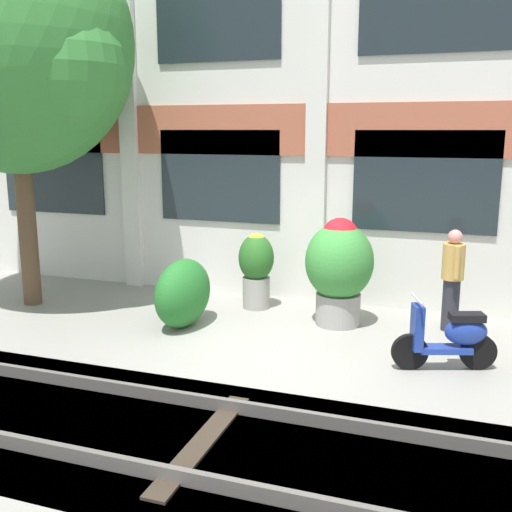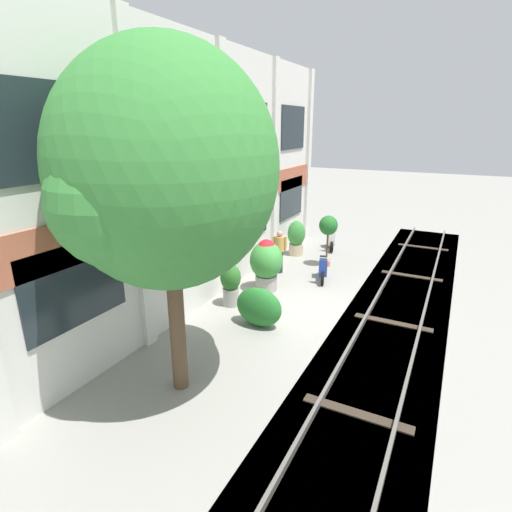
{
  "view_description": "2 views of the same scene",
  "coord_description": "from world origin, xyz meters",
  "px_view_note": "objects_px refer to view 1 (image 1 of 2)",
  "views": [
    {
      "loc": [
        2.49,
        -7.66,
        3.11
      ],
      "look_at": [
        -0.87,
        2.01,
        0.94
      ],
      "focal_mm": 42.0,
      "sensor_mm": 36.0,
      "label": 1
    },
    {
      "loc": [
        -10.46,
        -3.78,
        5.27
      ],
      "look_at": [
        -0.49,
        1.35,
        1.57
      ],
      "focal_mm": 28.0,
      "sensor_mm": 36.0,
      "label": 2
    }
  ],
  "objects_px": {
    "potted_plant_glazed_jar": "(256,266)",
    "topiary_hedge": "(183,293)",
    "potted_plant_stone_basin": "(339,265)",
    "scooter_second_parked": "(450,338)",
    "broadleaf_tree": "(13,49)",
    "resident_by_doorway": "(452,277)"
  },
  "relations": [
    {
      "from": "potted_plant_stone_basin",
      "to": "scooter_second_parked",
      "type": "xyz_separation_m",
      "value": [
        1.76,
        -1.37,
        -0.54
      ]
    },
    {
      "from": "broadleaf_tree",
      "to": "topiary_hedge",
      "type": "distance_m",
      "value": 5.0
    },
    {
      "from": "potted_plant_glazed_jar",
      "to": "topiary_hedge",
      "type": "height_order",
      "value": "potted_plant_glazed_jar"
    },
    {
      "from": "potted_plant_glazed_jar",
      "to": "topiary_hedge",
      "type": "relative_size",
      "value": 1.0
    },
    {
      "from": "topiary_hedge",
      "to": "scooter_second_parked",
      "type": "bearing_deg",
      "value": -6.51
    },
    {
      "from": "broadleaf_tree",
      "to": "potted_plant_stone_basin",
      "type": "distance_m",
      "value": 6.51
    },
    {
      "from": "broadleaf_tree",
      "to": "resident_by_doorway",
      "type": "height_order",
      "value": "broadleaf_tree"
    },
    {
      "from": "potted_plant_stone_basin",
      "to": "potted_plant_glazed_jar",
      "type": "xyz_separation_m",
      "value": [
        -1.56,
        0.44,
        -0.22
      ]
    },
    {
      "from": "potted_plant_glazed_jar",
      "to": "topiary_hedge",
      "type": "xyz_separation_m",
      "value": [
        -0.77,
        -1.34,
        -0.22
      ]
    },
    {
      "from": "broadleaf_tree",
      "to": "scooter_second_parked",
      "type": "distance_m",
      "value": 8.3
    },
    {
      "from": "scooter_second_parked",
      "to": "topiary_hedge",
      "type": "height_order",
      "value": "topiary_hedge"
    },
    {
      "from": "resident_by_doorway",
      "to": "scooter_second_parked",
      "type": "bearing_deg",
      "value": 76.96
    },
    {
      "from": "scooter_second_parked",
      "to": "topiary_hedge",
      "type": "xyz_separation_m",
      "value": [
        -4.09,
        0.47,
        0.11
      ]
    },
    {
      "from": "broadleaf_tree",
      "to": "topiary_hedge",
      "type": "relative_size",
      "value": 4.98
    },
    {
      "from": "potted_plant_stone_basin",
      "to": "resident_by_doorway",
      "type": "xyz_separation_m",
      "value": [
        1.72,
        0.29,
        -0.12
      ]
    },
    {
      "from": "potted_plant_stone_basin",
      "to": "potted_plant_glazed_jar",
      "type": "height_order",
      "value": "potted_plant_stone_basin"
    },
    {
      "from": "scooter_second_parked",
      "to": "resident_by_doorway",
      "type": "height_order",
      "value": "resident_by_doorway"
    },
    {
      "from": "potted_plant_glazed_jar",
      "to": "scooter_second_parked",
      "type": "height_order",
      "value": "potted_plant_glazed_jar"
    },
    {
      "from": "potted_plant_stone_basin",
      "to": "topiary_hedge",
      "type": "xyz_separation_m",
      "value": [
        -2.33,
        -0.9,
        -0.44
      ]
    },
    {
      "from": "scooter_second_parked",
      "to": "potted_plant_glazed_jar",
      "type": "bearing_deg",
      "value": -47.6
    },
    {
      "from": "scooter_second_parked",
      "to": "resident_by_doorway",
      "type": "distance_m",
      "value": 1.72
    },
    {
      "from": "potted_plant_stone_basin",
      "to": "scooter_second_parked",
      "type": "bearing_deg",
      "value": -37.91
    }
  ]
}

